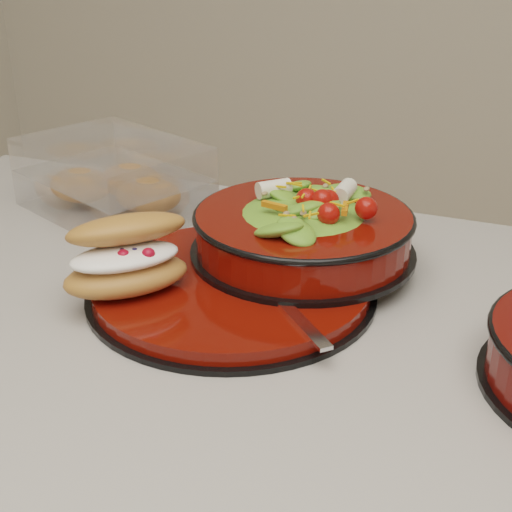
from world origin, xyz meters
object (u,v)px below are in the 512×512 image
at_px(croissant, 128,256).
at_px(fork, 280,300).
at_px(dinner_plate, 232,286).
at_px(pastry_box, 114,179).
at_px(salad_bowl, 303,223).

height_order(croissant, fork, croissant).
bearing_deg(dinner_plate, fork, -24.10).
bearing_deg(dinner_plate, pastry_box, 146.24).
bearing_deg(croissant, pastry_box, 80.38).
bearing_deg(salad_bowl, fork, -81.90).
relative_size(salad_bowl, pastry_box, 0.89).
bearing_deg(salad_bowl, dinner_plate, -119.75).
bearing_deg(pastry_box, dinner_plate, -11.35).
height_order(dinner_plate, croissant, croissant).
bearing_deg(croissant, salad_bowl, 2.24).
bearing_deg(salad_bowl, pastry_box, 164.89).
bearing_deg(fork, croissant, 146.35).
distance_m(salad_bowl, croissant, 0.20).
relative_size(croissant, pastry_box, 0.54).
bearing_deg(fork, pastry_box, 102.54).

